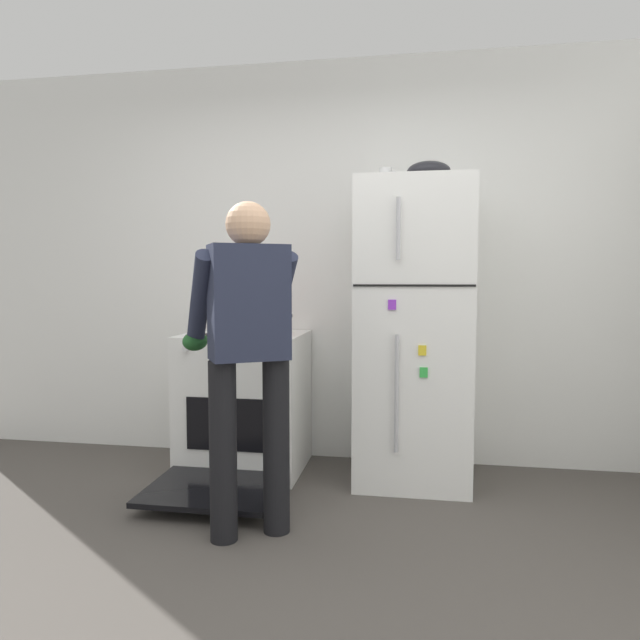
{
  "coord_description": "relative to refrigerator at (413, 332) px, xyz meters",
  "views": [
    {
      "loc": [
        0.53,
        -1.92,
        1.24
      ],
      "look_at": [
        -0.02,
        1.32,
        1.0
      ],
      "focal_mm": 31.71,
      "sensor_mm": 36.0,
      "label": 1
    }
  ],
  "objects": [
    {
      "name": "mixing_bowl",
      "position": [
        0.08,
        0.0,
        0.97
      ],
      "size": [
        0.26,
        0.26,
        0.12
      ],
      "primitive_type": "ellipsoid",
      "color": "black",
      "rests_on": "refrigerator"
    },
    {
      "name": "coffee_mug",
      "position": [
        -0.18,
        0.05,
        0.96
      ],
      "size": [
        0.11,
        0.08,
        0.1
      ],
      "color": "silver",
      "rests_on": "refrigerator"
    },
    {
      "name": "pepper_mill",
      "position": [
        -1.37,
        0.2,
        0.07
      ],
      "size": [
        0.05,
        0.05,
        0.17
      ],
      "primitive_type": "cylinder",
      "color": "brown",
      "rests_on": "stove_range"
    },
    {
      "name": "ground",
      "position": [
        -0.52,
        -1.57,
        -0.91
      ],
      "size": [
        8.0,
        8.0,
        0.0
      ],
      "primitive_type": "plane",
      "color": "#4C4742"
    },
    {
      "name": "red_pot",
      "position": [
        -0.91,
        -0.05,
        0.05
      ],
      "size": [
        0.33,
        0.23,
        0.14
      ],
      "color": "red",
      "rests_on": "stove_range"
    },
    {
      "name": "person_cook",
      "position": [
        -0.78,
        -0.91,
        0.04
      ],
      "size": [
        0.64,
        0.68,
        1.6
      ],
      "color": "black",
      "rests_on": "ground"
    },
    {
      "name": "stove_range",
      "position": [
        -1.07,
        -0.02,
        -0.48
      ],
      "size": [
        0.76,
        1.21,
        0.89
      ],
      "color": "white",
      "rests_on": "ground"
    },
    {
      "name": "refrigerator",
      "position": [
        0.0,
        0.0,
        0.0
      ],
      "size": [
        0.68,
        0.72,
        1.82
      ],
      "color": "white",
      "rests_on": "ground"
    },
    {
      "name": "kitchen_wall_back",
      "position": [
        -0.52,
        0.38,
        0.44
      ],
      "size": [
        6.0,
        0.1,
        2.7
      ],
      "primitive_type": "cube",
      "color": "white",
      "rests_on": "ground"
    }
  ]
}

